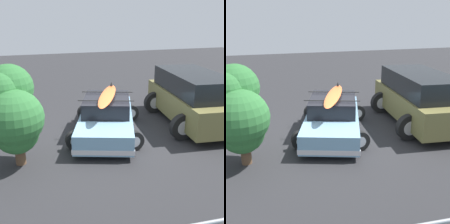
% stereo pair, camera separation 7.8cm
% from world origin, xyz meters
% --- Properties ---
extents(ground_plane, '(44.00, 44.00, 0.02)m').
position_xyz_m(ground_plane, '(0.00, 0.00, -0.01)').
color(ground_plane, '#28282B').
rests_on(ground_plane, ground).
extents(sedan_car, '(3.02, 4.35, 1.50)m').
position_xyz_m(sedan_car, '(-0.22, -0.32, 0.58)').
color(sedan_car, '#729EBC').
rests_on(sedan_car, ground).
extents(suv_car, '(3.02, 4.83, 1.86)m').
position_xyz_m(suv_car, '(-3.45, -0.34, 0.96)').
color(suv_car, brown).
rests_on(suv_car, ground).
extents(bush_near_left, '(1.60, 2.06, 2.58)m').
position_xyz_m(bush_near_left, '(2.67, 0.86, 1.42)').
color(bush_near_left, brown).
rests_on(bush_near_left, ground).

